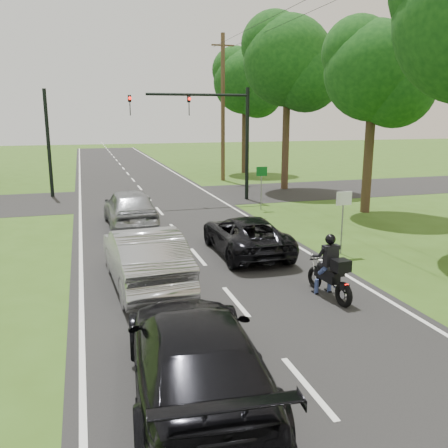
{
  "coord_description": "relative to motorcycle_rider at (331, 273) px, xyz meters",
  "views": [
    {
      "loc": [
        -3.46,
        -10.57,
        4.55
      ],
      "look_at": [
        0.6,
        3.0,
        1.3
      ],
      "focal_mm": 38.0,
      "sensor_mm": 36.0,
      "label": 1
    }
  ],
  "objects": [
    {
      "name": "ground",
      "position": [
        -2.39,
        0.42,
        -0.66
      ],
      "size": [
        140.0,
        140.0,
        0.0
      ],
      "primitive_type": "plane",
      "color": "#345317",
      "rests_on": "ground"
    },
    {
      "name": "road",
      "position": [
        -2.39,
        10.42,
        -0.66
      ],
      "size": [
        8.0,
        100.0,
        0.01
      ],
      "primitive_type": "cube",
      "color": "black",
      "rests_on": "ground"
    },
    {
      "name": "cross_road",
      "position": [
        -2.39,
        16.42,
        -0.66
      ],
      "size": [
        60.0,
        7.0,
        0.01
      ],
      "primitive_type": "cube",
      "color": "black",
      "rests_on": "ground"
    },
    {
      "name": "motorcycle_rider",
      "position": [
        0.0,
        0.0,
        0.0
      ],
      "size": [
        0.55,
        1.95,
        1.68
      ],
      "rotation": [
        0.0,
        0.0,
        0.07
      ],
      "color": "black",
      "rests_on": "ground"
    },
    {
      "name": "dark_suv",
      "position": [
        -0.75,
        4.42,
        -0.02
      ],
      "size": [
        2.15,
        4.58,
        1.27
      ],
      "primitive_type": "imported",
      "rotation": [
        0.0,
        0.0,
        3.13
      ],
      "color": "black",
      "rests_on": "road"
    },
    {
      "name": "silver_sedan",
      "position": [
        -4.4,
        2.25,
        0.16
      ],
      "size": [
        1.98,
        4.99,
        1.62
      ],
      "primitive_type": "imported",
      "rotation": [
        0.0,
        0.0,
        3.2
      ],
      "color": "#A0A1A5",
      "rests_on": "road"
    },
    {
      "name": "silver_suv",
      "position": [
        -4.07,
        9.47,
        0.16
      ],
      "size": [
        2.05,
        4.81,
        1.62
      ],
      "primitive_type": "imported",
      "rotation": [
        0.0,
        0.0,
        3.17
      ],
      "color": "#929499",
      "rests_on": "road"
    },
    {
      "name": "dark_car_behind",
      "position": [
        -4.29,
        -3.29,
        0.1
      ],
      "size": [
        2.52,
        5.33,
        1.5
      ],
      "primitive_type": "imported",
      "rotation": [
        0.0,
        0.0,
        3.06
      ],
      "color": "black",
      "rests_on": "road"
    },
    {
      "name": "traffic_signal",
      "position": [
        0.95,
        14.42,
        3.47
      ],
      "size": [
        6.38,
        0.44,
        6.0
      ],
      "color": "black",
      "rests_on": "ground"
    },
    {
      "name": "signal_pole_far",
      "position": [
        -7.59,
        18.42,
        2.34
      ],
      "size": [
        0.2,
        0.2,
        6.0
      ],
      "primitive_type": "cylinder",
      "color": "black",
      "rests_on": "ground"
    },
    {
      "name": "utility_pole_far",
      "position": [
        3.81,
        22.42,
        4.42
      ],
      "size": [
        1.6,
        0.28,
        10.0
      ],
      "color": "brown",
      "rests_on": "ground"
    },
    {
      "name": "sign_white",
      "position": [
        2.31,
        3.4,
        0.94
      ],
      "size": [
        0.55,
        0.07,
        2.12
      ],
      "color": "slate",
      "rests_on": "ground"
    },
    {
      "name": "sign_green",
      "position": [
        2.51,
        11.4,
        0.94
      ],
      "size": [
        0.55,
        0.07,
        2.12
      ],
      "color": "slate",
      "rests_on": "ground"
    },
    {
      "name": "tree_row_c",
      "position": [
        7.36,
        9.22,
        5.57
      ],
      "size": [
        4.8,
        4.65,
        8.76
      ],
      "color": "#332316",
      "rests_on": "ground"
    },
    {
      "name": "tree_row_d",
      "position": [
        6.71,
        17.18,
        6.77
      ],
      "size": [
        5.76,
        5.58,
        10.45
      ],
      "color": "#332316",
      "rests_on": "ground"
    },
    {
      "name": "tree_row_e",
      "position": [
        7.08,
        26.2,
        6.17
      ],
      "size": [
        5.28,
        5.12,
        9.61
      ],
      "color": "#332316",
      "rests_on": "ground"
    }
  ]
}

